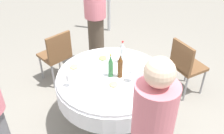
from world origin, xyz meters
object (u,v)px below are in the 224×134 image
object	(u,v)px
chair_left	(57,53)
wine_glass_front	(131,73)
bottle_clear_rear	(122,53)
bottle_green_outer	(111,66)
plate_right	(114,85)
wine_glass_inner	(69,78)
plate_north	(87,93)
plate_near	(103,59)
chair_mid	(186,64)
bottle_brown_west	(120,67)
plate_east	(74,68)
dining_table	(112,85)
person_west	(95,17)

from	to	relation	value
chair_left	wine_glass_front	bearing A→B (deg)	-86.91
bottle_clear_rear	bottle_green_outer	xyz separation A→B (m)	(0.28, -0.16, -0.00)
plate_right	wine_glass_inner	bearing A→B (deg)	-93.60
plate_north	plate_near	bearing A→B (deg)	164.33
wine_glass_inner	wine_glass_front	xyz separation A→B (m)	(-0.05, 0.69, 0.01)
bottle_green_outer	wine_glass_inner	bearing A→B (deg)	-71.04
wine_glass_front	plate_right	xyz separation A→B (m)	(0.08, -0.20, -0.10)
plate_north	chair_left	bearing A→B (deg)	-157.19
chair_left	chair_mid	distance (m)	1.91
bottle_brown_west	wine_glass_front	size ratio (longest dim) A/B	1.89
plate_right	chair_left	bearing A→B (deg)	-144.09
bottle_green_outer	chair_left	distance (m)	1.25
wine_glass_inner	bottle_green_outer	bearing A→B (deg)	108.96
bottle_brown_west	plate_near	xyz separation A→B (m)	(-0.37, -0.19, -0.13)
bottle_green_outer	plate_north	distance (m)	0.42
wine_glass_inner	chair_mid	xyz separation A→B (m)	(-0.68, 1.56, -0.33)
plate_north	plate_east	bearing A→B (deg)	-160.12
bottle_green_outer	plate_near	xyz separation A→B (m)	(-0.35, -0.08, -0.13)
wine_glass_front	bottle_brown_west	bearing A→B (deg)	-128.67
bottle_green_outer	chair_mid	size ratio (longest dim) A/B	0.34
bottle_clear_rear	wine_glass_inner	world-z (taller)	bottle_clear_rear
chair_left	wine_glass_inner	bearing A→B (deg)	-115.25
dining_table	bottle_brown_west	size ratio (longest dim) A/B	4.39
dining_table	person_west	bearing A→B (deg)	-171.91
person_west	chair_mid	world-z (taller)	person_west
bottle_brown_west	wine_glass_inner	xyz separation A→B (m)	(0.14, -0.58, -0.03)
bottle_brown_west	wine_glass_inner	bearing A→B (deg)	-76.12
dining_table	plate_east	xyz separation A→B (m)	(-0.17, -0.46, 0.16)
bottle_green_outer	wine_glass_front	distance (m)	0.25
plate_near	person_west	bearing A→B (deg)	-174.75
wine_glass_inner	chair_mid	world-z (taller)	wine_glass_inner
bottle_green_outer	plate_east	world-z (taller)	bottle_green_outer
person_west	chair_mid	xyz separation A→B (m)	(0.82, 1.27, -0.38)
dining_table	plate_east	distance (m)	0.51
dining_table	wine_glass_front	size ratio (longest dim) A/B	8.30
bottle_green_outer	plate_right	bearing A→B (deg)	6.37
person_west	chair_left	size ratio (longest dim) A/B	1.96
bottle_green_outer	chair_left	bearing A→B (deg)	-139.53
dining_table	plate_near	distance (m)	0.39
person_west	plate_right	bearing A→B (deg)	-90.84
plate_north	chair_mid	world-z (taller)	chair_mid
plate_north	person_west	bearing A→B (deg)	176.76
bottle_brown_west	chair_left	bearing A→B (deg)	-136.41
plate_right	plate_near	size ratio (longest dim) A/B	0.94
wine_glass_front	chair_left	size ratio (longest dim) A/B	0.19
dining_table	wine_glass_inner	xyz separation A→B (m)	(0.17, -0.48, 0.26)
plate_right	bottle_clear_rear	bearing A→B (deg)	163.72
wine_glass_inner	plate_near	size ratio (longest dim) A/B	0.63
wine_glass_inner	plate_east	distance (m)	0.35
bottle_green_outer	plate_near	size ratio (longest dim) A/B	1.18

